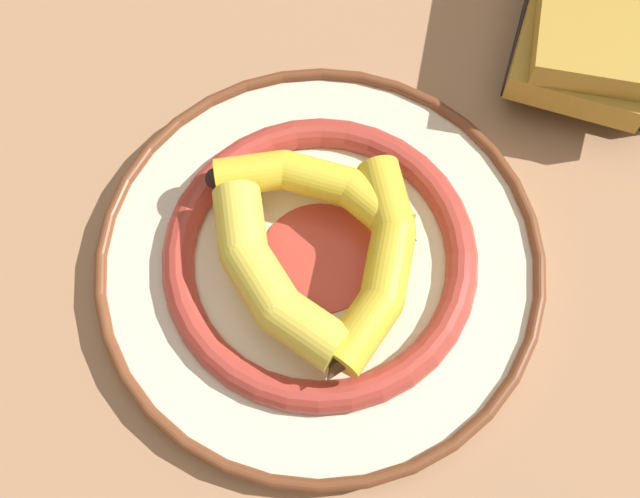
% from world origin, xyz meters
% --- Properties ---
extents(ground_plane, '(2.80, 2.80, 0.00)m').
position_xyz_m(ground_plane, '(0.00, 0.00, 0.00)').
color(ground_plane, '#A87A56').
extents(decorative_bowl, '(0.38, 0.38, 0.03)m').
position_xyz_m(decorative_bowl, '(0.03, 0.02, 0.01)').
color(decorative_bowl, beige).
rests_on(decorative_bowl, ground_plane).
extents(banana_a, '(0.13, 0.16, 0.04)m').
position_xyz_m(banana_a, '(-0.01, 0.05, 0.05)').
color(banana_a, yellow).
rests_on(banana_a, decorative_bowl).
extents(banana_b, '(0.20, 0.08, 0.04)m').
position_xyz_m(banana_b, '(0.03, -0.03, 0.05)').
color(banana_b, gold).
rests_on(banana_b, decorative_bowl).
extents(banana_c, '(0.07, 0.19, 0.03)m').
position_xyz_m(banana_c, '(0.07, 0.04, 0.05)').
color(banana_c, yellow).
rests_on(banana_c, decorative_bowl).
extents(book_stack, '(0.22, 0.16, 0.09)m').
position_xyz_m(book_stack, '(0.35, -0.13, 0.04)').
color(book_stack, black).
rests_on(book_stack, ground_plane).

